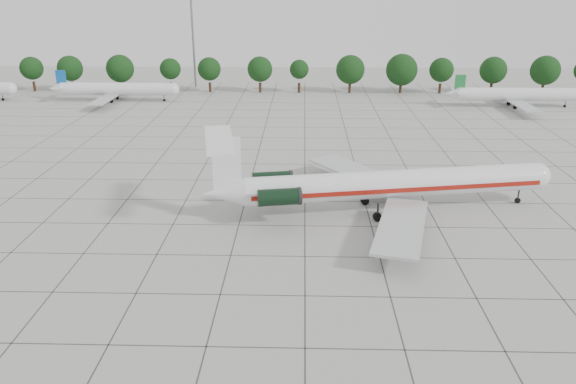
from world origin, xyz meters
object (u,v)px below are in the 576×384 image
ground_crew (424,211)px  floodlight_mast (193,33)px  main_airliner (377,184)px  bg_airliner_b (117,89)px  bg_airliner_d (517,95)px

ground_crew → floodlight_mast: floodlight_mast is taller
main_airliner → bg_airliner_b: bearing=118.2°
ground_crew → bg_airliner_d: bearing=-160.8°
bg_airliner_b → bg_airliner_d: 94.57m
main_airliner → floodlight_mast: size_ratio=1.76×
main_airliner → bg_airliner_d: 75.31m
ground_crew → bg_airliner_b: (-60.35, 69.88, 1.93)m
main_airliner → bg_airliner_d: bearing=47.6°
bg_airliner_d → ground_crew: bearing=-117.5°
floodlight_mast → bg_airliner_b: bearing=-129.0°
bg_airliner_b → bg_airliner_d: same height
ground_crew → floodlight_mast: (-44.74, 89.19, 13.30)m
ground_crew → floodlight_mast: bearing=-106.7°
main_airliner → bg_airliner_d: main_airliner is taller
bg_airliner_d → floodlight_mast: bearing=163.4°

